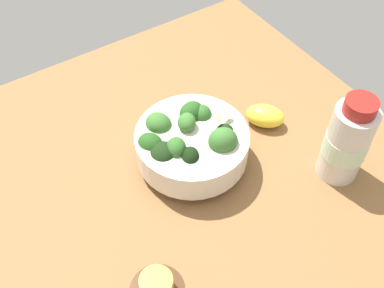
{
  "coord_description": "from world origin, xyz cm",
  "views": [
    {
      "loc": [
        23.86,
        37.1,
        57.16
      ],
      "look_at": [
        -0.83,
        -0.52,
        4.0
      ],
      "focal_mm": 43.09,
      "sensor_mm": 36.0,
      "label": 1
    }
  ],
  "objects": [
    {
      "name": "ground_plane",
      "position": [
        0.0,
        0.0,
        -2.41
      ],
      "size": [
        68.37,
        68.37,
        4.82
      ],
      "primitive_type": "cube",
      "color": "brown"
    },
    {
      "name": "lemon_wedge",
      "position": [
        -15.35,
        -0.53,
        1.8
      ],
      "size": [
        7.43,
        7.61,
        3.6
      ],
      "primitive_type": "ellipsoid",
      "rotation": [
        0.0,
        0.0,
        5.44
      ],
      "color": "yellow",
      "rests_on": "ground_plane"
    },
    {
      "name": "bowl_of_broccoli",
      "position": [
        -0.66,
        -0.6,
        4.29
      ],
      "size": [
        17.16,
        17.16,
        9.06
      ],
      "color": "silver",
      "rests_on": "ground_plane"
    },
    {
      "name": "bottle_tall",
      "position": [
        -18.42,
        13.35,
        6.85
      ],
      "size": [
        6.37,
        6.37,
        14.98
      ],
      "color": "beige",
      "rests_on": "ground_plane"
    }
  ]
}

